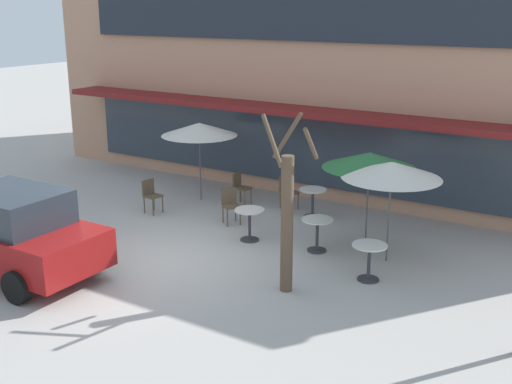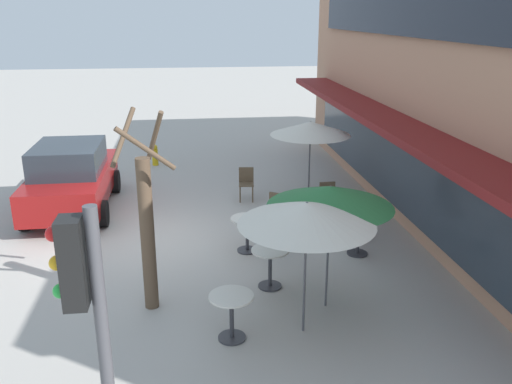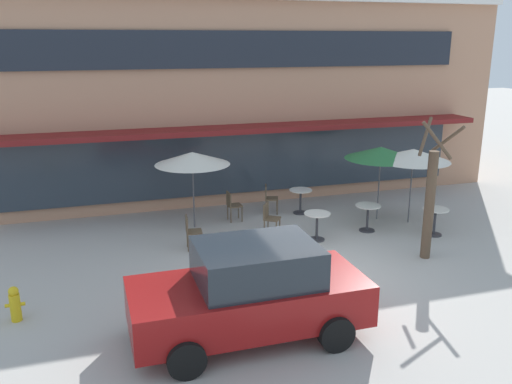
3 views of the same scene
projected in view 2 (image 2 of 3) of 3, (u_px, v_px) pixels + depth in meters
The scene contains 16 objects.
ground_plane at pixel (149, 239), 12.27m from camera, with size 80.00×80.00×0.00m, color #ADA8A0.
cafe_table_near_wall at pixel (270, 262), 9.97m from camera, with size 0.70×0.70×0.76m.
cafe_table_streetside at pixel (247, 229), 11.49m from camera, with size 0.70×0.70×0.76m.
cafe_table_by_tree at pixel (232, 309), 8.37m from camera, with size 0.70×0.70×0.76m.
cafe_table_mid_patio at pixel (359, 231), 11.34m from camera, with size 0.70×0.70×0.76m.
patio_umbrella_green_folded at pixel (310, 128), 14.02m from camera, with size 2.10×2.10×2.20m.
patio_umbrella_cream_folded at pixel (307, 213), 8.10m from camera, with size 2.10×2.10×2.20m.
patio_umbrella_corner_open at pixel (330, 196), 8.84m from camera, with size 2.10×2.10×2.20m.
cafe_chair_0 at pixel (246, 181), 14.67m from camera, with size 0.44×0.44×0.89m.
cafe_chair_1 at pixel (328, 197), 13.40m from camera, with size 0.42×0.42×0.89m.
cafe_chair_2 at pixel (275, 209), 12.59m from camera, with size 0.56×0.56×0.89m.
cafe_chair_3 at pixel (359, 215), 12.24m from camera, with size 0.50×0.50×0.89m.
parked_sedan at pixel (71, 177), 13.79m from camera, with size 4.21×2.04×1.76m.
street_tree at pixel (147, 225), 8.97m from camera, with size 1.06×1.05×3.44m.
traffic_light_pole at pixel (90, 326), 4.70m from camera, with size 0.26×0.44×3.40m.
fire_hydrant at pixel (155, 155), 18.07m from camera, with size 0.36×0.20×0.71m.
Camera 2 is at (11.53, 0.99, 4.88)m, focal length 38.00 mm.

